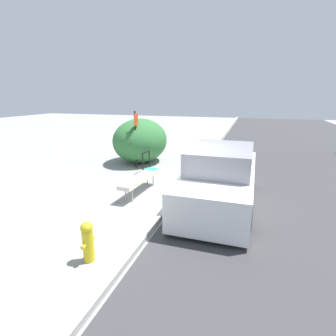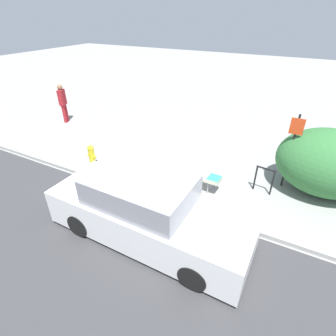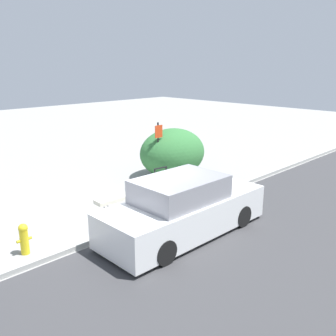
{
  "view_description": "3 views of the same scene",
  "coord_description": "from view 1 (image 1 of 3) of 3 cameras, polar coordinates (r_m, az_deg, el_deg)",
  "views": [
    {
      "loc": [
        -6.33,
        -1.97,
        2.89
      ],
      "look_at": [
        1.23,
        0.44,
        0.68
      ],
      "focal_mm": 28.0,
      "sensor_mm": 36.0,
      "label": 1
    },
    {
      "loc": [
        3.21,
        -5.14,
        4.7
      ],
      "look_at": [
        0.38,
        0.2,
        1.02
      ],
      "focal_mm": 28.0,
      "sensor_mm": 36.0,
      "label": 2
    },
    {
      "loc": [
        -6.06,
        -7.44,
        4.35
      ],
      "look_at": [
        2.1,
        0.8,
        1.11
      ],
      "focal_mm": 40.0,
      "sensor_mm": 36.0,
      "label": 3
    }
  ],
  "objects": [
    {
      "name": "bike_rack",
      "position": [
        10.08,
        -4.8,
        1.8
      ],
      "size": [
        0.55,
        0.12,
        0.83
      ],
      "rotation": [
        0.0,
        0.0,
        -0.13
      ],
      "color": "black",
      "rests_on": "ground_plane"
    },
    {
      "name": "curb",
      "position": [
        7.2,
        0.38,
        -7.52
      ],
      "size": [
        60.0,
        0.2,
        0.13
      ],
      "color": "#A8A8A3",
      "rests_on": "ground_plane"
    },
    {
      "name": "fire_hydrant",
      "position": [
        5.02,
        -17.06,
        -14.81
      ],
      "size": [
        0.36,
        0.22,
        0.77
      ],
      "color": "gold",
      "rests_on": "ground_plane"
    },
    {
      "name": "sign_post",
      "position": [
        10.59,
        -7.04,
        7.28
      ],
      "size": [
        0.36,
        0.08,
        2.3
      ],
      "color": "black",
      "rests_on": "ground_plane"
    },
    {
      "name": "bench",
      "position": [
        7.97,
        -6.06,
        -2.27
      ],
      "size": [
        2.05,
        0.51,
        0.53
      ],
      "rotation": [
        0.0,
        0.0,
        -0.06
      ],
      "color": "#99999E",
      "rests_on": "ground_plane"
    },
    {
      "name": "ground_plane",
      "position": [
        7.23,
        0.38,
        -7.99
      ],
      "size": [
        60.0,
        60.0,
        0.0
      ],
      "primitive_type": "plane",
      "color": "gray"
    },
    {
      "name": "shrub_hedge",
      "position": [
        11.68,
        -6.05,
        5.96
      ],
      "size": [
        2.79,
        2.29,
        1.92
      ],
      "color": "#337038",
      "rests_on": "ground_plane"
    },
    {
      "name": "parked_car_near",
      "position": [
        7.32,
        11.38,
        -2.13
      ],
      "size": [
        4.78,
        1.82,
        1.59
      ],
      "rotation": [
        0.0,
        0.0,
        -0.01
      ],
      "color": "black",
      "rests_on": "ground_plane"
    }
  ]
}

